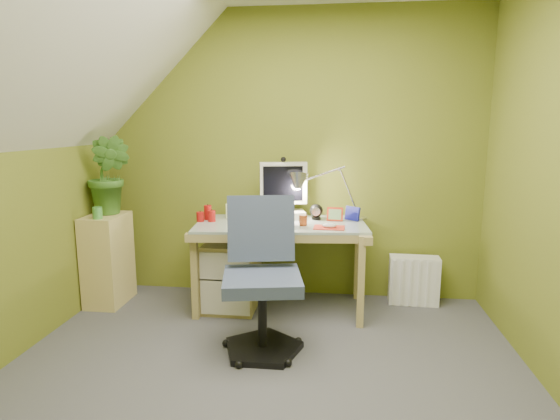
# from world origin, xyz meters

# --- Properties ---
(floor) EXTENTS (3.20, 3.20, 0.01)m
(floor) POSITION_xyz_m (0.00, 0.00, -0.01)
(floor) COLOR #4E4E53
(floor) RESTS_ON ground
(wall_back) EXTENTS (3.20, 0.01, 2.40)m
(wall_back) POSITION_xyz_m (0.00, 1.60, 1.20)
(wall_back) COLOR olive
(wall_back) RESTS_ON floor
(wall_front) EXTENTS (3.20, 0.01, 2.40)m
(wall_front) POSITION_xyz_m (0.00, -1.60, 1.20)
(wall_front) COLOR olive
(wall_front) RESTS_ON floor
(slope_ceiling) EXTENTS (1.10, 3.20, 1.10)m
(slope_ceiling) POSITION_xyz_m (-1.00, 0.00, 1.85)
(slope_ceiling) COLOR white
(slope_ceiling) RESTS_ON wall_left
(desk) EXTENTS (1.38, 0.78, 0.71)m
(desk) POSITION_xyz_m (-0.02, 1.23, 0.35)
(desk) COLOR tan
(desk) RESTS_ON floor
(monitor) EXTENTS (0.40, 0.28, 0.49)m
(monitor) POSITION_xyz_m (-0.02, 1.41, 0.95)
(monitor) COLOR beige
(monitor) RESTS_ON desk
(speaker_left) EXTENTS (0.11, 0.11, 0.11)m
(speaker_left) POSITION_xyz_m (-0.29, 1.39, 0.76)
(speaker_left) COLOR black
(speaker_left) RESTS_ON desk
(speaker_right) EXTENTS (0.12, 0.12, 0.13)m
(speaker_right) POSITION_xyz_m (0.25, 1.39, 0.77)
(speaker_right) COLOR black
(speaker_right) RESTS_ON desk
(keyboard) EXTENTS (0.49, 0.19, 0.02)m
(keyboard) POSITION_xyz_m (-0.10, 1.09, 0.72)
(keyboard) COLOR white
(keyboard) RESTS_ON desk
(mousepad) EXTENTS (0.24, 0.17, 0.01)m
(mousepad) POSITION_xyz_m (0.36, 1.09, 0.71)
(mousepad) COLOR red
(mousepad) RESTS_ON desk
(mouse) EXTENTS (0.11, 0.08, 0.04)m
(mouse) POSITION_xyz_m (0.36, 1.09, 0.72)
(mouse) COLOR silver
(mouse) RESTS_ON mousepad
(amber_tumbler) EXTENTS (0.07, 0.07, 0.08)m
(amber_tumbler) POSITION_xyz_m (0.16, 1.15, 0.75)
(amber_tumbler) COLOR #943F15
(amber_tumbler) RESTS_ON desk
(candle_cluster) EXTENTS (0.17, 0.16, 0.12)m
(candle_cluster) POSITION_xyz_m (-0.62, 1.24, 0.76)
(candle_cluster) COLOR #AA120F
(candle_cluster) RESTS_ON desk
(photo_frame_red) EXTENTS (0.13, 0.03, 0.11)m
(photo_frame_red) POSITION_xyz_m (0.40, 1.35, 0.76)
(photo_frame_red) COLOR red
(photo_frame_red) RESTS_ON desk
(photo_frame_blue) EXTENTS (0.11, 0.10, 0.11)m
(photo_frame_blue) POSITION_xyz_m (0.54, 1.39, 0.76)
(photo_frame_blue) COLOR navy
(photo_frame_blue) RESTS_ON desk
(photo_frame_green) EXTENTS (0.14, 0.06, 0.12)m
(photo_frame_green) POSITION_xyz_m (-0.42, 1.37, 0.77)
(photo_frame_green) COLOR #BCCA8B
(photo_frame_green) RESTS_ON desk
(desk_lamp) EXTENTS (0.62, 0.36, 0.63)m
(desk_lamp) POSITION_xyz_m (0.43, 1.41, 1.02)
(desk_lamp) COLOR silver
(desk_lamp) RESTS_ON desk
(side_ledge) EXTENTS (0.28, 0.42, 0.74)m
(side_ledge) POSITION_xyz_m (-1.45, 1.18, 0.37)
(side_ledge) COLOR #D8C071
(side_ledge) RESTS_ON floor
(potted_plant) EXTENTS (0.38, 0.32, 0.64)m
(potted_plant) POSITION_xyz_m (-1.41, 1.23, 1.06)
(potted_plant) COLOR #3C6F25
(potted_plant) RESTS_ON side_ledge
(green_cup) EXTENTS (0.09, 0.09, 0.09)m
(green_cup) POSITION_xyz_m (-1.43, 1.03, 0.79)
(green_cup) COLOR #4C9D41
(green_cup) RESTS_ON side_ledge
(task_chair) EXTENTS (0.65, 0.65, 1.01)m
(task_chair) POSITION_xyz_m (-0.05, 0.48, 0.50)
(task_chair) COLOR #3B4660
(task_chair) RESTS_ON floor
(radiator) EXTENTS (0.40, 0.17, 0.40)m
(radiator) POSITION_xyz_m (1.06, 1.46, 0.20)
(radiator) COLOR white
(radiator) RESTS_ON floor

